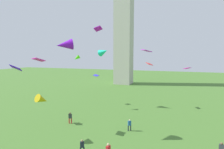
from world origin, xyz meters
TOP-DOWN VIEW (x-y plane):
  - monument_obelisk at (-11.44, 58.33)m, footprint 5.92×5.92m
  - person_0 at (11.66, 15.04)m, footprint 0.50×0.38m
  - person_1 at (1.28, 18.33)m, footprint 0.48×0.43m
  - person_3 at (-7.92, 17.82)m, footprint 0.54×0.30m
  - person_5 at (-1.87, 10.84)m, footprint 0.49×0.42m
  - kite_flying_1 at (-11.09, 25.28)m, footprint 1.40×0.95m
  - kite_flying_2 at (-8.15, 12.31)m, footprint 1.44×1.97m
  - kite_flying_3 at (-10.16, 14.18)m, footprint 1.39×1.63m
  - kite_flying_4 at (-6.08, 14.25)m, footprint 2.50×2.45m
  - kite_flying_5 at (-9.06, 29.58)m, footprint 1.41×1.18m
  - kite_flying_6 at (8.75, 27.47)m, footprint 1.26×1.19m
  - kite_flying_7 at (-6.72, 28.24)m, footprint 2.56×2.04m
  - kite_flying_8 at (1.96, 30.96)m, footprint 1.60×1.75m
  - kite_flying_9 at (4.38, 12.46)m, footprint 1.08×1.10m
  - kite_flying_10 at (-0.78, 12.73)m, footprint 0.88×1.23m
  - kite_flying_11 at (-15.85, 15.54)m, footprint 1.98×1.49m

SIDE VIEW (x-z plane):
  - person_1 at x=1.28m, z-range 0.11..1.72m
  - person_5 at x=-1.87m, z-range 0.11..1.73m
  - person_0 at x=11.66m, z-range 0.11..1.80m
  - person_3 at x=-7.92m, z-range 0.12..1.86m
  - kite_flying_2 at x=-8.15m, z-range 4.19..5.79m
  - kite_flying_5 at x=-9.06m, z-range 5.96..6.36m
  - kite_flying_6 at x=8.75m, z-range 8.09..8.42m
  - kite_flying_11 at x=-15.85m, z-range 7.94..9.07m
  - kite_flying_8 at x=1.96m, z-range 8.41..9.04m
  - kite_flying_3 at x=-10.16m, z-range 9.51..10.11m
  - kite_flying_1 at x=-11.09m, z-range 9.29..10.50m
  - kite_flying_9 at x=4.38m, z-range 10.67..10.94m
  - kite_flying_7 at x=-6.72m, z-range 10.19..12.04m
  - kite_flying_4 at x=-6.08m, z-range 10.86..12.48m
  - kite_flying_10 at x=-0.78m, z-range 12.91..13.43m
  - monument_obelisk at x=-11.44m, z-range 0.00..59.38m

